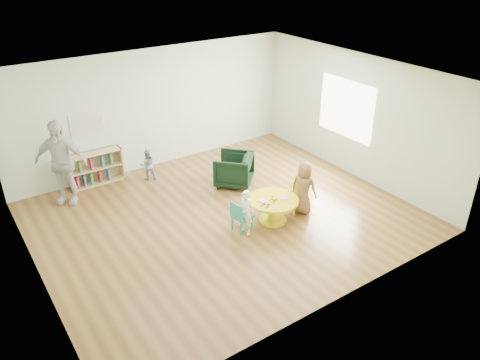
{
  "coord_description": "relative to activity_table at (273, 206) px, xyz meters",
  "views": [
    {
      "loc": [
        -4.21,
        -6.74,
        4.96
      ],
      "look_at": [
        0.17,
        -0.3,
        0.9
      ],
      "focal_mm": 35.0,
      "sensor_mm": 36.0,
      "label": 1
    }
  ],
  "objects": [
    {
      "name": "child_left",
      "position": [
        -0.68,
        -0.04,
        0.11
      ],
      "size": [
        0.3,
        0.37,
        0.89
      ],
      "primitive_type": "imported",
      "rotation": [
        0.0,
        0.0,
        -1.28
      ],
      "color": "white",
      "rests_on": "ground"
    },
    {
      "name": "room",
      "position": [
        -0.69,
        0.66,
        1.56
      ],
      "size": [
        7.1,
        7.0,
        2.8
      ],
      "color": "brown",
      "rests_on": "ground"
    },
    {
      "name": "toddler",
      "position": [
        -1.26,
        3.02,
        0.03
      ],
      "size": [
        0.41,
        0.35,
        0.73
      ],
      "primitive_type": "imported",
      "rotation": [
        0.0,
        0.0,
        2.91
      ],
      "color": "#1A1B41",
      "rests_on": "ground"
    },
    {
      "name": "activity_table",
      "position": [
        0.0,
        0.0,
        0.0
      ],
      "size": [
        0.98,
        0.98,
        0.53
      ],
      "rotation": [
        0.0,
        0.0,
        -0.13
      ],
      "color": "#D2C311",
      "rests_on": "ground"
    },
    {
      "name": "adult_caretaker",
      "position": [
        -3.1,
        3.04,
        0.57
      ],
      "size": [
        1.12,
        0.99,
        1.81
      ],
      "primitive_type": "imported",
      "rotation": [
        0.0,
        0.0,
        -0.63
      ],
      "color": "beige",
      "rests_on": "ground"
    },
    {
      "name": "alphabet_poster",
      "position": [
        -2.3,
        3.64,
        1.01
      ],
      "size": [
        0.74,
        0.01,
        0.54
      ],
      "color": "silver",
      "rests_on": "ground"
    },
    {
      "name": "armchair",
      "position": [
        0.22,
        1.71,
        0.03
      ],
      "size": [
        1.11,
        1.11,
        0.72
      ],
      "primitive_type": "imported",
      "rotation": [
        0.0,
        0.0,
        3.91
      ],
      "color": "black",
      "rests_on": "ground"
    },
    {
      "name": "kid_chair_left",
      "position": [
        -0.72,
        0.07,
        -0.01
      ],
      "size": [
        0.36,
        0.36,
        0.61
      ],
      "rotation": [
        0.0,
        0.0,
        -1.47
      ],
      "color": "teal",
      "rests_on": "ground"
    },
    {
      "name": "bookshelf",
      "position": [
        -2.31,
        3.52,
        0.03
      ],
      "size": [
        1.2,
        0.3,
        0.75
      ],
      "color": "tan",
      "rests_on": "ground"
    },
    {
      "name": "kid_chair_right",
      "position": [
        0.63,
        0.05,
        -0.04
      ],
      "size": [
        0.31,
        0.31,
        0.56
      ],
      "rotation": [
        0.0,
        0.0,
        1.61
      ],
      "color": "#D2C311",
      "rests_on": "ground"
    },
    {
      "name": "child_right",
      "position": [
        0.7,
        -0.07,
        0.21
      ],
      "size": [
        0.54,
        0.63,
        1.1
      ],
      "primitive_type": "imported",
      "rotation": [
        0.0,
        0.0,
        2.0
      ],
      "color": "#C98A16",
      "rests_on": "ground"
    }
  ]
}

